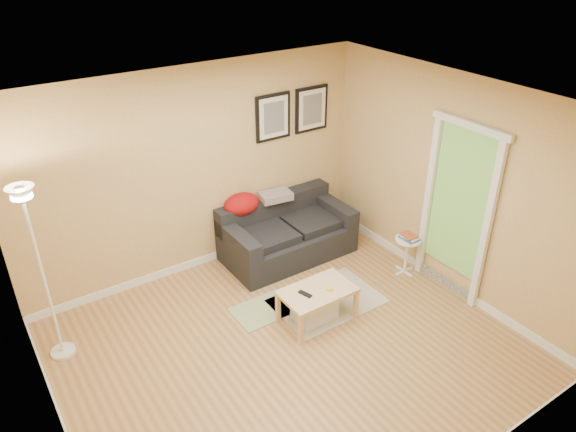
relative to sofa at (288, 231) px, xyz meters
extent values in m
plane|color=#B1834C|center=(-1.01, -1.53, -0.38)|extent=(4.50, 4.50, 0.00)
plane|color=white|center=(-1.01, -1.53, 2.23)|extent=(4.50, 4.50, 0.00)
plane|color=tan|center=(-1.01, 0.47, 0.92)|extent=(4.50, 0.00, 4.50)
plane|color=tan|center=(-1.01, -3.53, 0.92)|extent=(4.50, 0.00, 4.50)
plane|color=tan|center=(-3.26, -1.53, 0.92)|extent=(0.00, 4.00, 4.00)
plane|color=tan|center=(1.24, -1.53, 0.92)|extent=(0.00, 4.00, 4.00)
cube|color=white|center=(-1.01, 0.46, -0.33)|extent=(4.50, 0.02, 0.10)
cube|color=white|center=(1.23, -1.53, -0.33)|extent=(0.02, 4.00, 0.10)
cube|color=#C5B49C|center=(-0.18, -1.11, -0.37)|extent=(1.25, 0.85, 0.01)
cube|color=#668C4C|center=(-0.90, -0.83, -0.37)|extent=(0.70, 0.50, 0.01)
cube|color=black|center=(-0.64, -1.29, 0.05)|extent=(0.09, 0.17, 0.02)
cylinder|color=yellow|center=(-0.37, -1.37, 0.05)|extent=(0.07, 0.07, 0.03)
camera|label=1|loc=(-3.41, -5.07, 3.59)|focal=33.43mm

